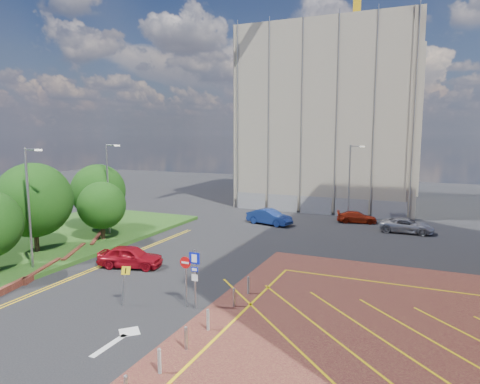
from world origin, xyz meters
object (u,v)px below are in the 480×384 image
Objects in this scene: lamp_left_far at (108,185)px; lamp_back at (350,179)px; car_blue_back at (269,217)px; car_silver_back at (407,226)px; warning_sign at (124,280)px; car_red_left at (130,256)px; car_red_back at (357,217)px; tree_d at (98,191)px; sign_cluster at (191,272)px; tree_b at (34,200)px; lamp_left_near at (29,203)px; tree_c at (102,205)px.

lamp_left_far is 24.46m from lamp_back.
car_blue_back is 0.97× the size of car_silver_back.
warning_sign is 6.94m from car_red_left.
car_red_back is (0.99, -1.11, -3.78)m from lamp_back.
lamp_back reaches higher than car_blue_back.
tree_d is 1.51× the size of car_red_back.
sign_cluster is at bearing -36.82° from lamp_left_far.
tree_b is 1.40× the size of car_silver_back.
lamp_left_near is (3.08, -3.00, 0.42)m from tree_b.
tree_c is 4.30m from tree_d.
lamp_back is (19.58, 23.00, 0.12)m from tree_b.
lamp_left_far reaches higher than warning_sign.
car_red_left is at bearing 125.36° from warning_sign.
tree_b is 30.26m from car_red_back.
car_silver_back is at bearing -56.17° from car_red_left.
car_red_back is (21.57, 13.89, -3.29)m from tree_d.
lamp_back is at bearing -38.79° from car_blue_back.
car_blue_back is at bearing 54.41° from tree_b.
lamp_left_near is 1.00× the size of lamp_left_far.
tree_b reaches higher than car_red_back.
lamp_back is 7.98m from car_silver_back.
car_blue_back is 13.10m from car_silver_back.
car_silver_back is (25.51, 19.14, -3.56)m from tree_b.
sign_cluster is 0.68× the size of car_blue_back.
sign_cluster reaches higher than car_red_back.
sign_cluster is at bearing -134.61° from car_red_left.
lamp_back is 4.06m from car_red_back.
lamp_left_far reaches higher than car_red_left.
car_silver_back is at bearing 67.25° from sign_cluster.
tree_b is 7.10m from lamp_left_far.
car_red_left is at bearing 138.48° from car_silver_back.
tree_b is 8.07m from tree_d.
tree_d is 25.47m from lamp_back.
lamp_left_near is 7.42m from car_red_left.
tree_d is 1.29× the size of car_blue_back.
lamp_back is at bearing 57.60° from lamp_left_near.
car_blue_back is (11.44, 10.49, -3.89)m from lamp_left_far.
car_red_left is (6.40, -4.60, -2.44)m from tree_c.
tree_c is at bearing -45.00° from tree_d.
lamp_left_far is 1.70× the size of car_blue_back.
tree_b is at bearing -130.41° from lamp_back.
warning_sign is at bearing 152.07° from car_red_back.
lamp_left_far is 1.80× the size of car_red_left.
sign_cluster is 25.15m from car_silver_back.
warning_sign is at bearing -22.89° from tree_b.
tree_d is 16.80m from car_blue_back.
lamp_left_near is at bearing 135.50° from car_silver_back.
tree_d is at bearing 138.30° from car_blue_back.
lamp_left_far is (2.08, -1.00, 0.79)m from tree_d.
tree_c is at bearing 68.20° from tree_b.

